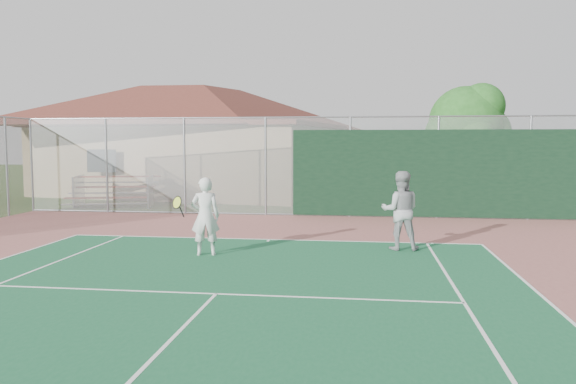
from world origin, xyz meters
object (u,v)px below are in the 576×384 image
at_px(tree, 468,125).
at_px(player_grey_back, 400,211).
at_px(bleachers, 114,190).
at_px(clubhouse, 193,130).
at_px(player_white_front, 205,217).

distance_m(tree, player_grey_back, 11.49).
height_order(bleachers, tree, tree).
distance_m(clubhouse, player_grey_back, 17.60).
xyz_separation_m(clubhouse, player_grey_back, (9.66, -14.53, -2.31)).
xyz_separation_m(tree, player_grey_back, (-3.40, -10.72, -2.37)).
bearing_deg(player_white_front, bleachers, -67.69).
relative_size(clubhouse, player_grey_back, 8.62).
distance_m(bleachers, tree, 14.99).
height_order(clubhouse, player_white_front, clubhouse).
height_order(clubhouse, tree, clubhouse).
xyz_separation_m(clubhouse, player_white_front, (5.17, -15.81, -2.36)).
bearing_deg(tree, bleachers, -170.41).
height_order(player_white_front, player_grey_back, player_grey_back).
relative_size(bleachers, player_grey_back, 1.96).
relative_size(bleachers, tree, 0.74).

